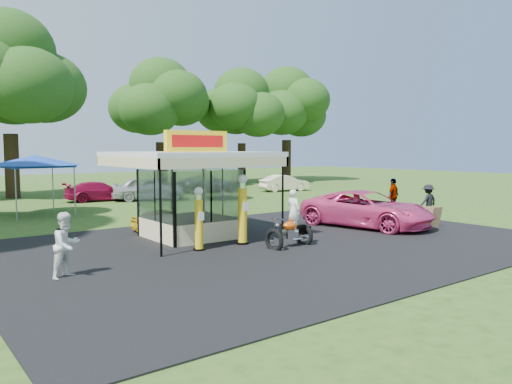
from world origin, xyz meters
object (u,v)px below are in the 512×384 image
motorcycle (292,224)px  bg_car_b (99,191)px  kiosk_car (165,220)px  bg_car_d (210,184)px  spectator_east_a (428,201)px  spectator_west (67,245)px  tent_west (35,161)px  gas_station_kiosk (191,193)px  spectator_east_b (393,196)px  bg_car_c (149,188)px  tent_east (205,161)px  gas_pump_left (199,220)px  a_frame_sign (434,217)px  pink_sedan (367,209)px  gas_pump_right (243,211)px  bg_car_e (284,183)px

motorcycle → bg_car_b: bearing=84.6°
kiosk_car → bg_car_d: (11.60, 14.91, 0.23)m
spectator_east_a → bg_car_b: (-10.69, 18.00, -0.19)m
spectator_west → tent_west: bearing=51.2°
bg_car_b → gas_station_kiosk: bearing=177.2°
spectator_east_b → spectator_west: bearing=-2.9°
kiosk_car → spectator_west: spectator_west is taller
gas_station_kiosk → bg_car_c: (4.90, 14.25, -0.96)m
kiosk_car → spectator_west: 7.94m
bg_car_b → tent_east: (6.11, -3.65, 2.04)m
gas_pump_left → bg_car_d: (12.64, 19.50, -0.35)m
bg_car_c → gas_station_kiosk: bearing=-176.5°
a_frame_sign → gas_station_kiosk: bearing=170.6°
gas_station_kiosk → pink_sedan: size_ratio=0.92×
bg_car_d → tent_west: size_ratio=1.12×
spectator_east_a → gas_pump_right: bearing=5.0°
pink_sedan → spectator_east_b: (4.97, 2.38, 0.14)m
gas_pump_left → kiosk_car: gas_pump_left is taller
a_frame_sign → spectator_west: (-15.67, 0.96, 0.43)m
a_frame_sign → tent_west: bearing=144.0°
gas_station_kiosk → spectator_west: 6.66m
gas_station_kiosk → gas_pump_left: bearing=-113.7°
gas_pump_left → bg_car_b: size_ratio=0.49×
motorcycle → bg_car_d: motorcycle is taller
gas_station_kiosk → tent_west: bearing=105.4°
spectator_east_b → bg_car_b: bearing=-69.9°
gas_pump_right → kiosk_car: (-0.79, 4.58, -0.76)m
a_frame_sign → spectator_east_a: (2.83, 2.21, 0.36)m
gas_station_kiosk → spectator_east_b: (12.56, -0.02, -0.83)m
a_frame_sign → tent_east: 16.80m
spectator_west → spectator_east_a: size_ratio=1.08×
bg_car_c → bg_car_d: bearing=-44.3°
tent_west → spectator_west: bearing=-100.5°
motorcycle → pink_sedan: 5.80m
spectator_west → a_frame_sign: bearing=-31.8°
kiosk_car → bg_car_e: (17.09, 12.18, 0.20)m
tent_west → tent_east: tent_west is taller
gas_pump_left → kiosk_car: (1.04, 4.58, -0.58)m
gas_station_kiosk → spectator_east_b: bearing=-0.1°
gas_station_kiosk → bg_car_e: (17.09, 14.39, -1.11)m
motorcycle → pink_sedan: size_ratio=0.37×
bg_car_e → pink_sedan: bearing=161.5°
a_frame_sign → spectator_east_a: bearing=51.6°
kiosk_car → bg_car_c: bg_car_c is taller
gas_pump_left → spectator_west: (-4.68, -0.92, -0.16)m
spectator_west → bg_car_c: 20.50m
a_frame_sign → spectator_west: 15.70m
bg_car_b → bg_car_c: bg_car_c is taller
gas_pump_left → pink_sedan: 8.64m
spectator_east_a → bg_car_b: size_ratio=0.37×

